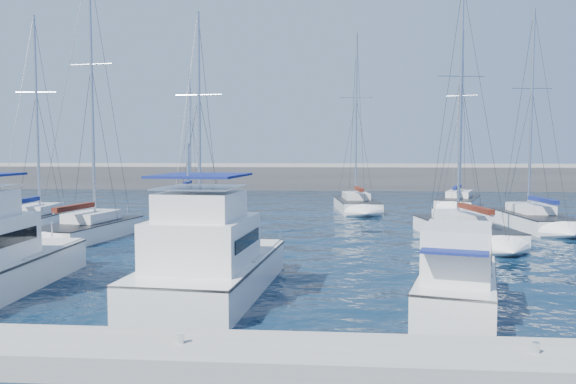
# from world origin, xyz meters

# --- Properties ---
(ground) EXTENTS (220.00, 220.00, 0.00)m
(ground) POSITION_xyz_m (0.00, 0.00, 0.00)
(ground) COLOR black
(ground) RESTS_ON ground
(breakwater) EXTENTS (160.00, 6.00, 4.45)m
(breakwater) POSITION_xyz_m (0.00, 52.00, 1.05)
(breakwater) COLOR #424244
(breakwater) RESTS_ON ground
(dock) EXTENTS (40.00, 2.20, 0.60)m
(dock) POSITION_xyz_m (0.00, -11.00, 0.30)
(dock) COLOR gray
(dock) RESTS_ON ground
(dock_cleat_centre) EXTENTS (0.16, 0.16, 0.25)m
(dock_cleat_centre) POSITION_xyz_m (0.00, -11.00, 0.72)
(dock_cleat_centre) COLOR silver
(dock_cleat_centre) RESTS_ON dock
(dock_cleat_near_stbd) EXTENTS (0.16, 0.16, 0.25)m
(dock_cleat_near_stbd) POSITION_xyz_m (8.00, -11.00, 0.72)
(dock_cleat_near_stbd) COLOR silver
(dock_cleat_near_stbd) RESTS_ON dock
(motor_yacht_stbd_inner) EXTENTS (4.41, 9.16, 4.69)m
(motor_yacht_stbd_inner) POSITION_xyz_m (-0.83, -4.22, 1.13)
(motor_yacht_stbd_inner) COLOR silver
(motor_yacht_stbd_inner) RESTS_ON ground
(motor_yacht_stbd_outer) EXTENTS (3.92, 6.98, 3.20)m
(motor_yacht_stbd_outer) POSITION_xyz_m (7.44, -5.68, 0.94)
(motor_yacht_stbd_outer) COLOR silver
(motor_yacht_stbd_outer) RESTS_ON ground
(sailboat_mid_a) EXTENTS (3.45, 7.78, 14.32)m
(sailboat_mid_a) POSITION_xyz_m (-16.07, 11.68, 0.52)
(sailboat_mid_a) COLOR white
(sailboat_mid_a) RESTS_ON ground
(sailboat_mid_b) EXTENTS (4.16, 8.14, 16.25)m
(sailboat_mid_b) POSITION_xyz_m (-10.70, 7.79, 0.55)
(sailboat_mid_b) COLOR silver
(sailboat_mid_b) RESTS_ON ground
(sailboat_mid_c) EXTENTS (3.54, 7.05, 12.91)m
(sailboat_mid_c) POSITION_xyz_m (-3.85, 6.04, 0.52)
(sailboat_mid_c) COLOR white
(sailboat_mid_c) RESTS_ON ground
(sailboat_mid_d) EXTENTS (4.61, 9.63, 15.08)m
(sailboat_mid_d) POSITION_xyz_m (10.98, 9.19, 0.51)
(sailboat_mid_d) COLOR white
(sailboat_mid_d) RESTS_ON ground
(sailboat_mid_e) EXTENTS (3.68, 8.49, 14.83)m
(sailboat_mid_e) POSITION_xyz_m (16.75, 14.71, 0.52)
(sailboat_mid_e) COLOR white
(sailboat_mid_e) RESTS_ON ground
(sailboat_back_a) EXTENTS (3.67, 7.62, 13.79)m
(sailboat_back_a) POSITION_xyz_m (-11.20, 32.82, 0.52)
(sailboat_back_a) COLOR white
(sailboat_back_a) RESTS_ON ground
(sailboat_back_b) EXTENTS (3.96, 8.15, 15.52)m
(sailboat_back_b) POSITION_xyz_m (5.49, 24.50, 0.53)
(sailboat_back_b) COLOR silver
(sailboat_back_b) RESTS_ON ground
(sailboat_back_c) EXTENTS (5.58, 8.82, 16.13)m
(sailboat_back_c) POSITION_xyz_m (14.68, 27.57, 0.54)
(sailboat_back_c) COLOR white
(sailboat_back_c) RESTS_ON ground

